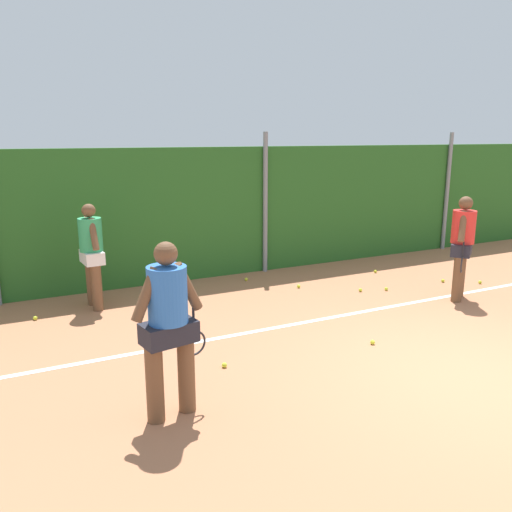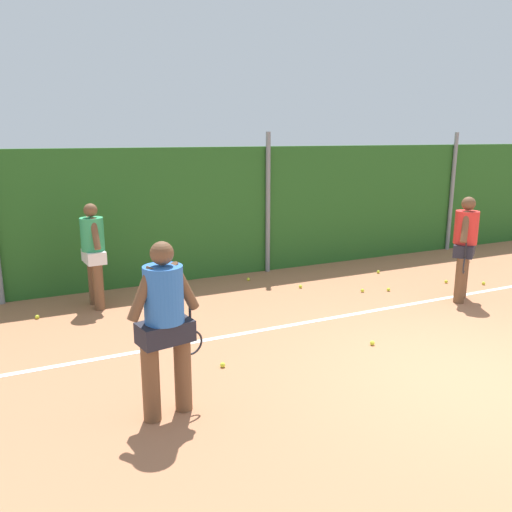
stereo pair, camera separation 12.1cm
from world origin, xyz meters
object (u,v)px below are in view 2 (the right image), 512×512
Objects in this scene: tennis_ball_7 at (372,343)px; tennis_ball_12 at (223,365)px; tennis_ball_9 at (301,286)px; tennis_ball_6 at (362,290)px; player_backcourt_far at (93,250)px; tennis_ball_11 at (388,289)px; tennis_ball_13 at (248,279)px; tennis_ball_5 at (37,317)px; tennis_ball_1 at (378,272)px; player_foreground_near at (165,321)px; tennis_ball_10 at (446,282)px; player_midcourt at (465,243)px; tennis_ball_3 at (484,283)px.

tennis_ball_12 is at bearing 173.75° from tennis_ball_7.
tennis_ball_6 is at bearing -38.14° from tennis_ball_9.
tennis_ball_11 is at bearing -110.97° from player_backcourt_far.
tennis_ball_5 is at bearing -171.75° from tennis_ball_13.
player_backcourt_far reaches higher than tennis_ball_13.
player_foreground_near is at bearing -147.05° from tennis_ball_1.
tennis_ball_11 is (-1.40, 0.06, 0.00)m from tennis_ball_10.
tennis_ball_11 is (4.99, 2.53, -1.02)m from player_foreground_near.
player_midcourt is 7.34m from tennis_ball_5.
tennis_ball_13 is (2.88, 4.32, -1.02)m from player_foreground_near.
tennis_ball_11 is (1.89, 1.96, 0.00)m from tennis_ball_7.
tennis_ball_3 is at bearing -28.78° from tennis_ball_13.
player_midcourt is at bearing -49.25° from tennis_ball_11.
tennis_ball_1 is 1.49m from tennis_ball_6.
player_backcourt_far is at bearing 164.66° from tennis_ball_6.
tennis_ball_13 is at bearing 139.79° from tennis_ball_11.
tennis_ball_1 is 1.00× the size of tennis_ball_12.
player_foreground_near is at bearing -158.85° from tennis_ball_10.
tennis_ball_10 is at bearing -108.22° from player_backcourt_far.
tennis_ball_6 and tennis_ball_9 have the same top height.
tennis_ball_7 is at bearing -129.45° from tennis_ball_1.
tennis_ball_6 is 1.00× the size of tennis_ball_12.
tennis_ball_12 is 1.00× the size of tennis_ball_13.
tennis_ball_11 is at bearing 166.86° from tennis_ball_3.
player_foreground_near reaches higher than tennis_ball_12.
tennis_ball_5 is 7.62m from tennis_ball_10.
player_midcourt is 28.11× the size of tennis_ball_10.
tennis_ball_9 and tennis_ball_12 have the same top height.
tennis_ball_5 is (-0.98, -0.23, -0.97)m from player_backcourt_far.
tennis_ball_11 is at bearing 16.64° from player_foreground_near.
tennis_ball_6 is 1.18m from tennis_ball_9.
tennis_ball_5 is at bearing 143.16° from tennis_ball_7.
tennis_ball_12 is (-4.06, -1.72, 0.00)m from tennis_ball_11.
tennis_ball_6 is (-1.13, -0.97, 0.00)m from tennis_ball_1.
player_foreground_near is 1.60m from tennis_ball_12.
tennis_ball_5 is at bearing 168.35° from tennis_ball_3.
tennis_ball_3 is 1.00× the size of tennis_ball_13.
tennis_ball_6 is at bearing 27.74° from tennis_ball_12.
tennis_ball_9 is (3.58, 3.42, -1.02)m from player_foreground_near.
tennis_ball_7 is (-2.71, -1.00, -1.01)m from player_midcourt.
tennis_ball_6 is at bearing 56.46° from tennis_ball_7.
player_backcourt_far reaches higher than tennis_ball_10.
tennis_ball_1 is at bearing 130.03° from tennis_ball_3.
tennis_ball_7 is at bearing -99.55° from tennis_ball_9.
tennis_ball_7 is at bearing -86.58° from tennis_ball_13.
tennis_ball_13 is (-4.10, 2.25, 0.00)m from tennis_ball_3.
tennis_ball_1 is 5.50m from tennis_ball_12.
player_foreground_near is at bearing -153.12° from tennis_ball_11.
player_midcourt reaches higher than tennis_ball_10.
tennis_ball_3 is at bearing 21.12° from tennis_ball_7.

